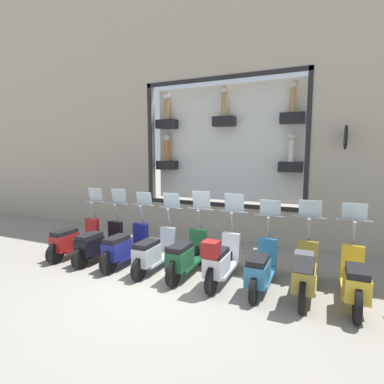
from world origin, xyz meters
name	(u,v)px	position (x,y,z in m)	size (l,w,h in m)	color
ground_plane	(163,282)	(0.00, 0.00, 0.00)	(120.00, 120.00, 0.00)	gray
building_facade	(223,81)	(3.60, 0.00, 4.57)	(1.21, 36.00, 8.98)	#ADA08E
scooter_yellow_0	(355,280)	(0.46, -3.32, 0.44)	(1.81, 0.61, 1.59)	black
scooter_olive_1	(305,272)	(0.40, -2.56, 0.48)	(1.80, 0.61, 1.60)	black
scooter_teal_2	(261,268)	(0.46, -1.80, 0.41)	(1.79, 0.60, 1.56)	black
scooter_white_3	(221,260)	(0.40, -1.04, 0.48)	(1.80, 0.60, 1.65)	black
scooter_green_4	(186,255)	(0.46, -0.28, 0.44)	(1.80, 0.60, 1.67)	black
scooter_silver_5	(154,251)	(0.46, 0.48, 0.42)	(1.79, 0.60, 1.59)	black
scooter_navy_6	(125,247)	(0.46, 1.23, 0.43)	(1.80, 0.60, 1.57)	black
scooter_black_7	(98,243)	(0.46, 1.99, 0.42)	(1.79, 0.61, 1.62)	black
scooter_red_8	(74,239)	(0.46, 2.75, 0.42)	(1.79, 0.61, 1.60)	black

